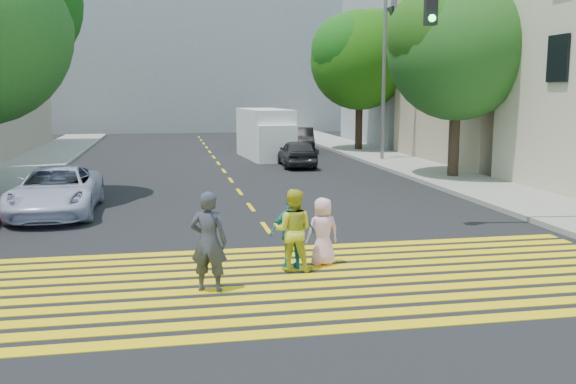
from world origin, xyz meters
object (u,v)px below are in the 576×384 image
object	(u,v)px
white_sedan	(56,191)
dark_car_near	(297,153)
pedestrian_extra	(292,232)
white_van	(266,135)
traffic_signal	(546,62)
silver_car	(255,134)
tree_right_near	(459,43)
tree_right_far	(361,55)
pedestrian_child	(323,231)
pedestrian_man	(209,242)
pedestrian_woman	(293,230)
dark_car_parked	(301,140)

from	to	relation	value
white_sedan	dark_car_near	bearing A→B (deg)	47.94
pedestrian_extra	white_van	world-z (taller)	white_van
pedestrian_extra	traffic_signal	bearing A→B (deg)	-160.96
dark_car_near	silver_car	world-z (taller)	silver_car
tree_right_near	tree_right_far	distance (m)	11.96
white_sedan	pedestrian_child	bearing A→B (deg)	-47.20
pedestrian_man	silver_car	size ratio (longest dim) A/B	0.36
white_van	pedestrian_man	bearing A→B (deg)	-106.04
pedestrian_woman	silver_car	size ratio (longest dim) A/B	0.33
pedestrian_man	silver_car	world-z (taller)	pedestrian_man
tree_right_near	silver_car	distance (m)	19.16
pedestrian_woman	white_van	bearing A→B (deg)	-79.94
white_van	pedestrian_woman	bearing A→B (deg)	-102.07
white_sedan	dark_car_near	world-z (taller)	white_sedan
dark_car_parked	traffic_signal	world-z (taller)	traffic_signal
tree_right_far	white_sedan	xyz separation A→B (m)	(-14.07, -16.65, -4.80)
dark_car_near	dark_car_parked	size ratio (longest dim) A/B	0.89
dark_car_parked	pedestrian_man	bearing A→B (deg)	-95.59
tree_right_near	tree_right_far	bearing A→B (deg)	91.13
pedestrian_man	pedestrian_woman	world-z (taller)	pedestrian_man
dark_car_parked	white_van	size ratio (longest dim) A/B	0.76
pedestrian_woman	white_van	world-z (taller)	white_van
tree_right_far	traffic_signal	xyz separation A→B (m)	(-1.81, -21.06, -1.31)
silver_car	traffic_signal	xyz separation A→B (m)	(3.44, -26.88, 3.46)
tree_right_far	pedestrian_man	world-z (taller)	tree_right_far
pedestrian_extra	tree_right_far	bearing A→B (deg)	-110.68
pedestrian_child	dark_car_parked	size ratio (longest dim) A/B	0.33
tree_right_near	pedestrian_child	world-z (taller)	tree_right_near
dark_car_near	traffic_signal	size ratio (longest dim) A/B	0.58
tree_right_near	white_sedan	bearing A→B (deg)	-161.84
tree_right_far	silver_car	xyz separation A→B (m)	(-5.25, 5.81, -4.76)
traffic_signal	pedestrian_woman	bearing A→B (deg)	-151.73
silver_car	dark_car_parked	size ratio (longest dim) A/B	1.18
traffic_signal	pedestrian_man	bearing A→B (deg)	-149.52
silver_car	white_van	size ratio (longest dim) A/B	0.89
pedestrian_child	traffic_signal	world-z (taller)	traffic_signal
pedestrian_woman	dark_car_parked	bearing A→B (deg)	-84.71
pedestrian_extra	white_van	bearing A→B (deg)	-98.08
pedestrian_child	tree_right_far	bearing A→B (deg)	-117.58
silver_car	traffic_signal	distance (m)	27.32
dark_car_near	pedestrian_woman	bearing A→B (deg)	80.93
tree_right_far	pedestrian_extra	size ratio (longest dim) A/B	5.43
tree_right_near	pedestrian_man	world-z (taller)	tree_right_near
pedestrian_man	traffic_signal	xyz separation A→B (m)	(8.48, 3.53, 3.28)
pedestrian_extra	traffic_signal	xyz separation A→B (m)	(6.78, 2.42, 3.42)
pedestrian_woman	traffic_signal	size ratio (longest dim) A/B	0.25
pedestrian_child	dark_car_parked	bearing A→B (deg)	-109.63
pedestrian_child	white_van	world-z (taller)	white_van
silver_car	pedestrian_extra	bearing A→B (deg)	92.98
traffic_signal	tree_right_near	bearing A→B (deg)	85.26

